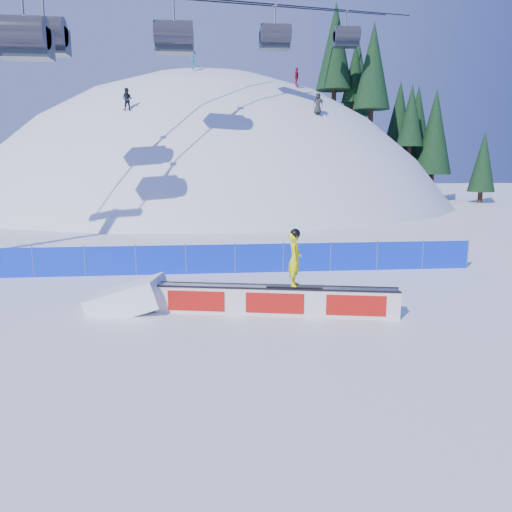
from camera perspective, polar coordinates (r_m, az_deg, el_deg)
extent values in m
plane|color=white|center=(16.22, -5.05, -5.56)|extent=(160.00, 160.00, 0.00)
sphere|color=silver|center=(61.83, -5.16, -10.53)|extent=(64.00, 64.00, 64.00)
cylinder|color=black|center=(57.47, 9.47, 17.32)|extent=(0.50, 0.50, 1.40)
cone|color=black|center=(58.03, 9.60, 21.07)|extent=(2.83, 2.83, 6.44)
cylinder|color=black|center=(60.28, 11.20, 15.72)|extent=(0.50, 0.50, 1.40)
cone|color=black|center=(60.74, 11.34, 19.36)|extent=(2.88, 2.88, 6.55)
cylinder|color=black|center=(58.39, 12.22, 15.50)|extent=(0.50, 0.50, 1.40)
cone|color=black|center=(59.07, 12.44, 20.64)|extent=(4.15, 4.15, 9.42)
cylinder|color=black|center=(64.77, 13.34, 12.67)|extent=(0.50, 0.50, 1.40)
cone|color=black|center=(65.14, 13.54, 17.06)|extent=(3.86, 3.86, 8.78)
cylinder|color=black|center=(60.59, 14.82, 12.94)|extent=(0.50, 0.50, 1.40)
cone|color=black|center=(60.96, 15.04, 17.34)|extent=(3.59, 3.59, 8.17)
cylinder|color=black|center=(65.19, 14.43, 11.56)|extent=(0.50, 0.50, 1.40)
cone|color=black|center=(65.43, 14.63, 15.60)|extent=(3.54, 3.54, 8.04)
cylinder|color=black|center=(65.09, 15.46, 10.62)|extent=(0.50, 0.50, 1.40)
cone|color=black|center=(65.19, 15.63, 13.78)|extent=(2.64, 2.64, 6.01)
cylinder|color=black|center=(60.96, 18.78, 8.63)|extent=(0.50, 0.50, 1.40)
cone|color=black|center=(61.02, 19.08, 13.44)|extent=(3.99, 3.99, 9.06)
cylinder|color=black|center=(62.52, 21.43, 6.53)|extent=(0.50, 0.50, 1.40)
cone|color=black|center=(62.40, 21.67, 9.93)|extent=(2.74, 2.74, 6.23)
cylinder|color=black|center=(66.63, 20.34, 6.83)|extent=(0.50, 0.50, 1.40)
cone|color=black|center=(66.51, 20.59, 10.64)|extent=(3.37, 3.37, 7.65)
cube|color=#0B2BD1|center=(20.45, -5.21, -0.37)|extent=(22.00, 0.03, 1.20)
cylinder|color=#44517B|center=(21.58, -24.13, -0.56)|extent=(0.05, 0.05, 1.30)
cylinder|color=#44517B|center=(21.02, -18.96, -0.47)|extent=(0.05, 0.05, 1.30)
cylinder|color=#44517B|center=(20.65, -13.56, -0.38)|extent=(0.05, 0.05, 1.30)
cylinder|color=#44517B|center=(20.46, -8.01, -0.28)|extent=(0.05, 0.05, 1.30)
cylinder|color=#44517B|center=(20.47, -2.41, -0.18)|extent=(0.05, 0.05, 1.30)
cylinder|color=#44517B|center=(20.67, 3.14, -0.07)|extent=(0.05, 0.05, 1.30)
cylinder|color=#44517B|center=(21.06, 8.53, 0.03)|extent=(0.05, 0.05, 1.30)
cylinder|color=#44517B|center=(21.63, 13.67, 0.12)|extent=(0.05, 0.05, 1.30)
cylinder|color=#44517B|center=(22.36, 18.52, 0.21)|extent=(0.05, 0.05, 1.30)
cylinder|color=#44517B|center=(23.24, 23.03, 0.29)|extent=(0.05, 0.05, 1.30)
cylinder|color=#2B2A32|center=(28.14, -25.31, 22.11)|extent=(2.40, 1.50, 1.50)
cylinder|color=#2B2A32|center=(34.42, -9.39, 23.84)|extent=(2.40, 1.50, 1.50)
cylinder|color=#2B2A32|center=(43.18, 2.24, 24.06)|extent=(2.40, 1.50, 1.50)
cylinder|color=#2B2A32|center=(53.92, 10.37, 23.69)|extent=(2.40, 1.50, 1.50)
cube|color=silver|center=(15.08, 2.22, -5.17)|extent=(7.26, 1.89, 0.82)
cube|color=#999BA7|center=(14.97, 2.23, -3.59)|extent=(7.19, 1.89, 0.04)
cube|color=black|center=(14.73, 2.17, -3.79)|extent=(7.17, 1.46, 0.05)
cube|color=black|center=(15.20, 2.29, -3.33)|extent=(7.17, 1.46, 0.05)
cube|color=red|center=(14.85, 2.16, -5.42)|extent=(6.81, 1.38, 0.62)
cube|color=red|center=(15.31, 2.27, -4.92)|extent=(6.81, 1.38, 0.62)
cube|color=black|center=(14.93, 4.41, -3.44)|extent=(1.70, 0.62, 0.03)
imported|color=#F9FD0B|center=(14.75, 4.46, -0.34)|extent=(0.53, 0.67, 1.62)
sphere|color=black|center=(14.62, 4.50, 2.57)|extent=(0.30, 0.30, 0.30)
imported|color=black|center=(41.09, -14.49, 16.98)|extent=(0.89, 0.74, 1.65)
imported|color=maroon|center=(49.08, 4.66, 19.75)|extent=(0.66, 1.04, 1.65)
imported|color=#196097|center=(50.28, -7.20, 21.36)|extent=(0.82, 1.17, 1.65)
imported|color=#262626|center=(42.94, 7.09, 16.91)|extent=(0.81, 0.53, 1.65)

